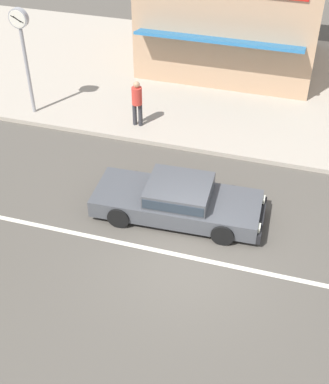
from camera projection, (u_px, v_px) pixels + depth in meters
The scene contains 7 objects.
ground_plane at pixel (190, 257), 13.33m from camera, with size 160.00×160.00×0.00m, color #544F47.
lane_centre_stripe at pixel (190, 257), 13.33m from camera, with size 50.40×0.14×0.01m, color silver.
kerb_strip at pixel (252, 85), 20.51m from camera, with size 68.00×10.00×0.15m, color #ADA393.
sedan_dark_grey_2 at pixel (178, 200), 14.28m from camera, with size 4.64×1.96×1.06m.
street_clock at pixel (22, 37), 17.10m from camera, with size 0.64×0.22×3.65m.
pedestrian_near_clock at pixel (137, 100), 17.49m from camera, with size 0.34×0.34×1.60m.
shopfront_mid_block at pixel (235, 8), 20.75m from camera, with size 6.75×6.18×4.31m.
Camera 1 is at (2.10, -9.25, 9.53)m, focal length 50.00 mm.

